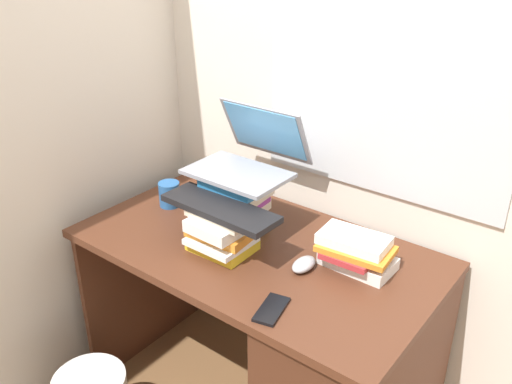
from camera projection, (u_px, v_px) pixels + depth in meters
wall_back at (324, 68)px, 1.95m from camera, size 6.00×0.06×2.60m
wall_left at (101, 59)px, 2.08m from camera, size 0.05×6.00×2.60m
desk at (324, 364)px, 1.87m from camera, size 1.25×0.70×0.75m
book_stack_tall at (237, 199)px, 1.98m from camera, size 0.25×0.19×0.21m
book_stack_keyboard_riser at (221, 232)px, 1.85m from camera, size 0.23×0.19×0.15m
book_stack_side at (356, 251)px, 1.77m from camera, size 0.25×0.19×0.11m
laptop at (249, 155)px, 1.96m from camera, size 0.35×0.33×0.22m
keyboard at (220, 208)px, 1.82m from camera, size 0.42×0.15×0.02m
computer_mouse at (304, 264)px, 1.78m from camera, size 0.06×0.10×0.04m
mug at (170, 194)px, 2.16m from camera, size 0.12×0.08×0.10m
cell_phone at (272, 309)px, 1.59m from camera, size 0.10×0.15×0.01m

